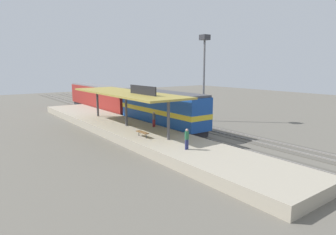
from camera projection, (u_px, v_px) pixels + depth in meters
ground_plane at (173, 126)px, 37.26m from camera, size 120.00×120.00×0.00m
track_near at (160, 128)px, 36.09m from camera, size 3.20×110.00×0.16m
track_far at (188, 124)px, 38.78m from camera, size 3.20×110.00×0.16m
platform at (127, 129)px, 33.33m from camera, size 6.00×44.00×0.90m
station_canopy at (126, 94)px, 32.55m from camera, size 5.20×18.00×4.70m
platform_bench at (142, 132)px, 27.81m from camera, size 0.44×1.70×0.50m
locomotive at (161, 109)px, 35.39m from camera, size 2.93×14.43×4.44m
passenger_carriage_single at (100, 98)px, 49.68m from camera, size 2.90×20.00×4.24m
light_mast at (204, 60)px, 39.70m from camera, size 1.10×1.10×11.70m
person_waiting at (154, 118)px, 32.42m from camera, size 0.34×0.34×1.71m
person_walking at (187, 138)px, 23.55m from camera, size 0.34×0.34×1.71m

